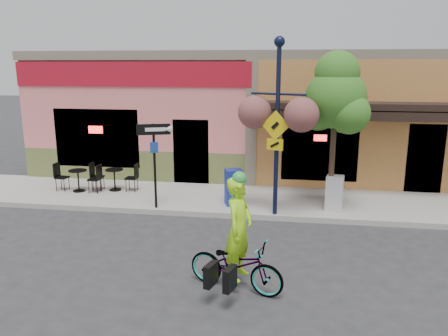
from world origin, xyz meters
name	(u,v)px	position (x,y,z in m)	size (l,w,h in m)	color
ground	(277,228)	(0.00, 0.00, 0.00)	(90.00, 90.00, 0.00)	#2D2D30
sidewalk	(279,201)	(0.00, 2.00, 0.07)	(24.00, 3.00, 0.15)	#9E9B93
curb	(278,218)	(0.00, 0.55, 0.07)	(24.00, 0.12, 0.15)	#A8A59E
building	(284,110)	(0.00, 7.50, 2.25)	(18.20, 8.20, 4.50)	#EC7476
bicycle	(236,265)	(-0.66, -3.25, 0.48)	(0.64, 1.84, 0.97)	#9A270E
cyclist_rider	(239,242)	(-0.61, -3.25, 0.94)	(0.69, 0.45, 1.89)	#ACFF1A
lamp_post	(277,129)	(-0.09, 0.65, 2.45)	(1.47, 0.59, 4.60)	black
one_way_sign	(155,167)	(-3.40, 0.69, 1.33)	(0.90, 0.20, 2.36)	black
cafe_set_left	(78,177)	(-6.29, 1.89, 0.60)	(1.50, 0.75, 0.90)	black
cafe_set_right	(114,177)	(-5.21, 2.17, 0.60)	(1.50, 0.75, 0.90)	black
newspaper_box_blue	(234,187)	(-1.29, 1.29, 0.66)	(0.46, 0.41, 1.03)	navy
newspaper_box_grey	(334,193)	(1.50, 1.21, 0.63)	(0.45, 0.41, 0.97)	silver
street_tree	(334,132)	(1.39, 1.22, 2.31)	(1.69, 1.69, 4.32)	#3D7A26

